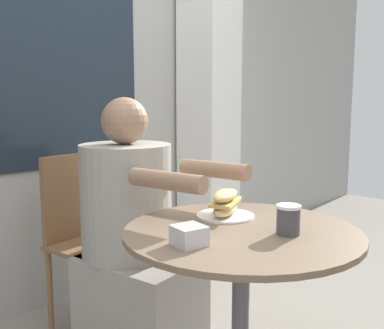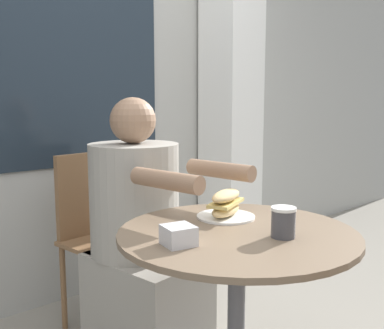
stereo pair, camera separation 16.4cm
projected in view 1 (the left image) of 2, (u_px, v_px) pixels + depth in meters
The scene contains 8 objects.
storefront_wall at pixel (30, 48), 2.33m from camera, with size 8.00×0.09×2.80m.
lattice_pillar at pixel (209, 90), 3.08m from camera, with size 0.32×0.32×2.40m.
cafe_table at pixel (241, 280), 1.54m from camera, with size 0.80×0.80×0.70m.
diner_chair at pixel (85, 226), 2.20m from camera, with size 0.42×0.42×0.87m.
seated_diner at pixel (134, 248), 1.98m from camera, with size 0.46×0.74×1.15m.
sandwich_on_plate at pixel (225, 205), 1.68m from camera, with size 0.22×0.22×0.10m.
drink_cup at pixel (288, 220), 1.46m from camera, with size 0.08×0.08×0.10m.
napkin_box at pixel (189, 236), 1.35m from camera, with size 0.11×0.11×0.06m.
Camera 1 is at (-1.20, -0.86, 1.14)m, focal length 42.00 mm.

